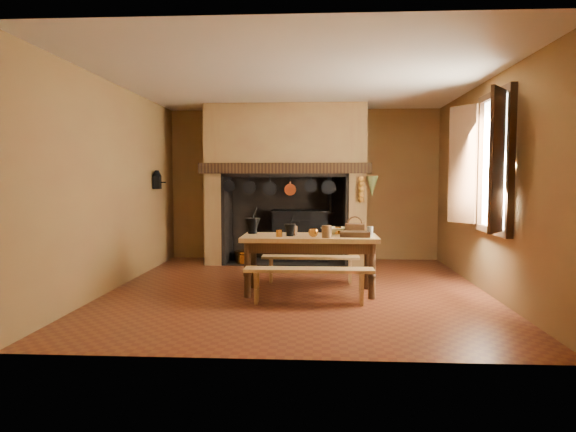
% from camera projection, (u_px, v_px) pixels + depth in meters
% --- Properties ---
extents(floor, '(5.50, 5.50, 0.00)m').
position_uv_depth(floor, '(298.00, 289.00, 6.99)').
color(floor, '#622F17').
rests_on(floor, ground).
extents(ceiling, '(5.50, 5.50, 0.00)m').
position_uv_depth(ceiling, '(298.00, 81.00, 6.80)').
color(ceiling, silver).
rests_on(ceiling, back_wall).
extents(back_wall, '(5.00, 0.02, 2.80)m').
position_uv_depth(back_wall, '(304.00, 185.00, 9.63)').
color(back_wall, olive).
rests_on(back_wall, floor).
extents(wall_left, '(0.02, 5.50, 2.80)m').
position_uv_depth(wall_left, '(116.00, 186.00, 7.04)').
color(wall_left, olive).
rests_on(wall_left, floor).
extents(wall_right, '(0.02, 5.50, 2.80)m').
position_uv_depth(wall_right, '(487.00, 187.00, 6.75)').
color(wall_right, olive).
rests_on(wall_right, floor).
extents(wall_front, '(5.00, 0.02, 2.80)m').
position_uv_depth(wall_front, '(284.00, 191.00, 4.15)').
color(wall_front, olive).
rests_on(wall_front, floor).
extents(chimney_breast, '(2.95, 0.96, 2.80)m').
position_uv_depth(chimney_breast, '(286.00, 162.00, 9.18)').
color(chimney_breast, olive).
rests_on(chimney_breast, floor).
extents(iron_range, '(1.12, 0.55, 1.60)m').
position_uv_depth(iron_range, '(301.00, 235.00, 9.40)').
color(iron_range, black).
rests_on(iron_range, floor).
extents(hearth_pans, '(0.51, 0.62, 0.20)m').
position_uv_depth(hearth_pans, '(244.00, 257.00, 9.26)').
color(hearth_pans, orange).
rests_on(hearth_pans, floor).
extents(hanging_pans, '(1.92, 0.29, 0.27)m').
position_uv_depth(hanging_pans, '(282.00, 188.00, 8.72)').
color(hanging_pans, black).
rests_on(hanging_pans, chimney_breast).
extents(onion_string, '(0.12, 0.10, 0.46)m').
position_uv_depth(onion_string, '(361.00, 189.00, 8.62)').
color(onion_string, '#B06F20').
rests_on(onion_string, chimney_breast).
extents(herb_bunch, '(0.20, 0.20, 0.35)m').
position_uv_depth(herb_bunch, '(372.00, 186.00, 8.61)').
color(herb_bunch, '#535F2D').
rests_on(herb_bunch, chimney_breast).
extents(window, '(0.39, 1.75, 1.76)m').
position_uv_depth(window, '(486.00, 163.00, 6.34)').
color(window, white).
rests_on(window, wall_right).
extents(wall_coffee_mill, '(0.23, 0.16, 0.31)m').
position_uv_depth(wall_coffee_mill, '(157.00, 178.00, 8.57)').
color(wall_coffee_mill, black).
rests_on(wall_coffee_mill, wall_left).
extents(work_table, '(1.76, 0.78, 0.76)m').
position_uv_depth(work_table, '(310.00, 245.00, 6.72)').
color(work_table, tan).
rests_on(work_table, floor).
extents(bench_front, '(1.55, 0.27, 0.44)m').
position_uv_depth(bench_front, '(309.00, 277.00, 6.13)').
color(bench_front, tan).
rests_on(bench_front, floor).
extents(bench_back, '(1.40, 0.25, 0.39)m').
position_uv_depth(bench_back, '(310.00, 263.00, 7.39)').
color(bench_back, tan).
rests_on(bench_back, floor).
extents(mortar_large, '(0.21, 0.21, 0.36)m').
position_uv_depth(mortar_large, '(252.00, 225.00, 6.94)').
color(mortar_large, black).
rests_on(mortar_large, work_table).
extents(mortar_small, '(0.16, 0.16, 0.27)m').
position_uv_depth(mortar_small, '(290.00, 229.00, 6.64)').
color(mortar_small, black).
rests_on(mortar_small, work_table).
extents(coffee_grinder, '(0.17, 0.14, 0.19)m').
position_uv_depth(coffee_grinder, '(292.00, 230.00, 6.76)').
color(coffee_grinder, '#351E10').
rests_on(coffee_grinder, work_table).
extents(brass_mug_a, '(0.09, 0.09, 0.09)m').
position_uv_depth(brass_mug_a, '(279.00, 233.00, 6.55)').
color(brass_mug_a, orange).
rests_on(brass_mug_a, work_table).
extents(brass_mug_b, '(0.10, 0.10, 0.10)m').
position_uv_depth(brass_mug_b, '(338.00, 230.00, 6.87)').
color(brass_mug_b, orange).
rests_on(brass_mug_b, work_table).
extents(mixing_bowl, '(0.37, 0.37, 0.08)m').
position_uv_depth(mixing_bowl, '(333.00, 230.00, 6.98)').
color(mixing_bowl, beige).
rests_on(mixing_bowl, work_table).
extents(stoneware_crock, '(0.14, 0.14, 0.15)m').
position_uv_depth(stoneware_crock, '(327.00, 232.00, 6.43)').
color(stoneware_crock, brown).
rests_on(stoneware_crock, work_table).
extents(glass_jar, '(0.08, 0.08, 0.13)m').
position_uv_depth(glass_jar, '(370.00, 232.00, 6.54)').
color(glass_jar, beige).
rests_on(glass_jar, work_table).
extents(wicker_basket, '(0.27, 0.21, 0.25)m').
position_uv_depth(wicker_basket, '(355.00, 228.00, 6.84)').
color(wicker_basket, '#4B2716').
rests_on(wicker_basket, work_table).
extents(wooden_tray, '(0.40, 0.30, 0.07)m').
position_uv_depth(wooden_tray, '(355.00, 234.00, 6.58)').
color(wooden_tray, '#351E10').
rests_on(wooden_tray, work_table).
extents(brass_cup, '(0.16, 0.16, 0.10)m').
position_uv_depth(brass_cup, '(313.00, 233.00, 6.56)').
color(brass_cup, orange).
rests_on(brass_cup, work_table).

